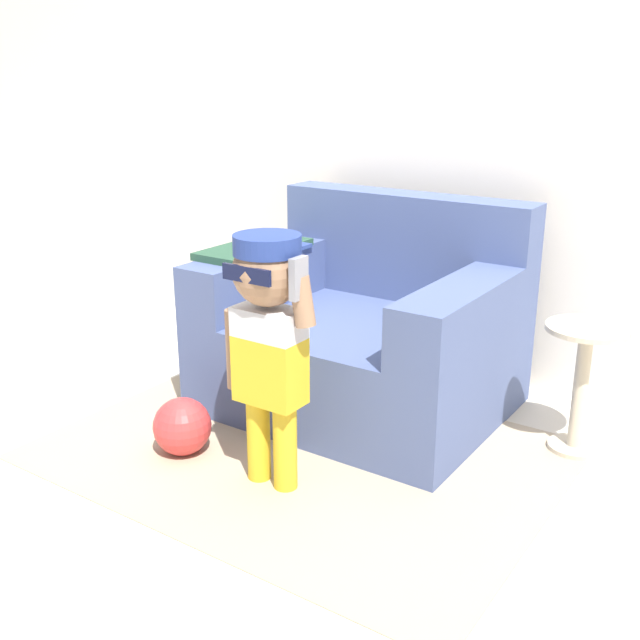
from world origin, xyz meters
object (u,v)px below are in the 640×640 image
object	(u,v)px
armchair	(365,334)
toy_ball	(182,426)
side_table	(582,377)
person_child	(269,323)

from	to	relation	value
armchair	toy_ball	world-z (taller)	armchair
armchair	side_table	world-z (taller)	armchair
armchair	toy_ball	bearing A→B (deg)	-112.15
side_table	toy_ball	distance (m)	1.46
armchair	side_table	distance (m)	0.87
person_child	side_table	size ratio (longest dim) A/B	1.78
person_child	toy_ball	size ratio (longest dim) A/B	4.04
side_table	person_child	bearing A→B (deg)	-133.74
armchair	side_table	size ratio (longest dim) A/B	2.41
armchair	person_child	world-z (taller)	person_child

